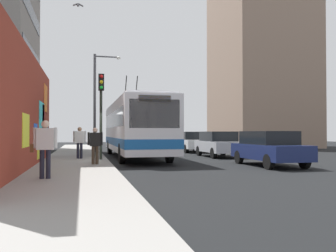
% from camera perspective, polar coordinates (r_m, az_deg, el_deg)
% --- Properties ---
extents(ground_plane, '(80.00, 80.00, 0.00)m').
position_cam_1_polar(ground_plane, '(18.28, -9.40, -5.79)').
color(ground_plane, black).
extents(sidewalk_slab, '(48.00, 3.20, 0.15)m').
position_cam_1_polar(sidewalk_slab, '(18.23, -14.45, -5.54)').
color(sidewalk_slab, gray).
rests_on(sidewalk_slab, ground_plane).
extents(graffiti_wall, '(15.25, 0.32, 4.66)m').
position_cam_1_polar(graffiti_wall, '(15.00, -21.35, 2.13)').
color(graffiti_wall, maroon).
rests_on(graffiti_wall, ground_plane).
extents(building_far_right, '(9.53, 8.67, 19.63)m').
position_cam_1_polar(building_far_right, '(39.98, 14.45, 10.97)').
color(building_far_right, gray).
rests_on(building_far_right, ground_plane).
extents(city_bus, '(12.57, 2.67, 5.15)m').
position_cam_1_polar(city_bus, '(21.85, -5.29, -0.10)').
color(city_bus, silver).
rests_on(city_bus, ground_plane).
extents(parked_car_navy, '(4.40, 1.87, 1.58)m').
position_cam_1_polar(parked_car_navy, '(17.05, 15.66, -3.30)').
color(parked_car_navy, navy).
rests_on(parked_car_navy, ground_plane).
extents(parked_car_silver, '(4.08, 1.88, 1.58)m').
position_cam_1_polar(parked_car_silver, '(22.75, 7.96, -2.75)').
color(parked_car_silver, '#B7B7BC').
rests_on(parked_car_silver, ground_plane).
extents(parked_car_white, '(4.75, 1.87, 1.58)m').
position_cam_1_polar(parked_car_white, '(28.34, 3.61, -2.42)').
color(parked_car_white, white).
rests_on(parked_car_white, ground_plane).
extents(parked_car_dark_gray, '(4.70, 1.83, 1.58)m').
position_cam_1_polar(parked_car_dark_gray, '(34.56, 0.49, -2.17)').
color(parked_car_dark_gray, '#38383D').
rests_on(parked_car_dark_gray, ground_plane).
extents(pedestrian_midblock, '(0.22, 0.67, 1.66)m').
position_cam_1_polar(pedestrian_midblock, '(19.57, -13.79, -2.16)').
color(pedestrian_midblock, '#1E1E2D').
rests_on(pedestrian_midblock, sidewalk_slab).
extents(pedestrian_near_wall, '(0.23, 0.76, 1.73)m').
position_cam_1_polar(pedestrian_near_wall, '(11.30, -18.88, -2.73)').
color(pedestrian_near_wall, '#1E1E2D').
rests_on(pedestrian_near_wall, sidewalk_slab).
extents(pedestrian_at_curb, '(0.22, 0.64, 1.58)m').
position_cam_1_polar(pedestrian_at_curb, '(15.90, -11.44, -2.65)').
color(pedestrian_at_curb, '#3F3326').
rests_on(pedestrian_at_curb, sidewalk_slab).
extents(traffic_light, '(0.49, 0.28, 4.36)m').
position_cam_1_polar(traffic_light, '(18.66, -10.53, 3.77)').
color(traffic_light, '#2D382D').
rests_on(traffic_light, sidewalk_slab).
extents(street_lamp, '(0.44, 1.88, 6.84)m').
position_cam_1_polar(street_lamp, '(25.69, -11.04, 4.70)').
color(street_lamp, '#4C4C51').
rests_on(street_lamp, sidewalk_slab).
extents(flying_pigeons, '(1.92, 1.78, 0.21)m').
position_cam_1_polar(flying_pigeons, '(20.33, -12.19, 18.67)').
color(flying_pigeons, '#47474C').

